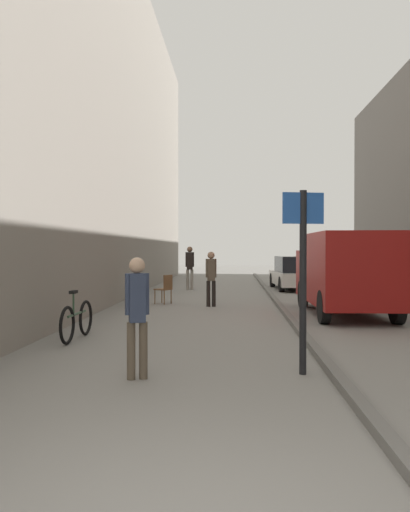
{
  "coord_description": "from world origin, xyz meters",
  "views": [
    {
      "loc": [
        0.2,
        -2.74,
        1.77
      ],
      "look_at": [
        -0.67,
        12.49,
        1.56
      ],
      "focal_mm": 36.0,
      "sensor_mm": 36.0,
      "label": 1
    }
  ],
  "objects_px": {
    "parked_car": "(295,273)",
    "cafe_chair_near_window": "(138,288)",
    "delivery_van": "(345,271)",
    "bicycle_leaning": "(77,320)",
    "street_sign_post": "(303,265)",
    "pedestrian_far_crossing": "(211,275)",
    "pedestrian_mid_block": "(137,309)",
    "cafe_chair_by_doorway": "(165,287)",
    "pedestrian_main_foreground": "(190,265)"
  },
  "relations": [
    {
      "from": "delivery_van",
      "to": "parked_car",
      "type": "xyz_separation_m",
      "value": [
        -0.27,
        8.74,
        -0.47
      ]
    },
    {
      "from": "parked_car",
      "to": "cafe_chair_near_window",
      "type": "relative_size",
      "value": 4.57
    },
    {
      "from": "pedestrian_far_crossing",
      "to": "street_sign_post",
      "type": "relative_size",
      "value": 0.65
    },
    {
      "from": "bicycle_leaning",
      "to": "cafe_chair_by_doorway",
      "type": "relative_size",
      "value": 1.88
    },
    {
      "from": "pedestrian_far_crossing",
      "to": "bicycle_leaning",
      "type": "xyz_separation_m",
      "value": [
        -2.36,
        -5.91,
        -0.6
      ]
    },
    {
      "from": "bicycle_leaning",
      "to": "cafe_chair_by_doorway",
      "type": "height_order",
      "value": "bicycle_leaning"
    },
    {
      "from": "pedestrian_main_foreground",
      "to": "pedestrian_mid_block",
      "type": "relative_size",
      "value": 1.13
    },
    {
      "from": "pedestrian_far_crossing",
      "to": "delivery_van",
      "type": "distance_m",
      "value": 4.1
    },
    {
      "from": "pedestrian_main_foreground",
      "to": "parked_car",
      "type": "xyz_separation_m",
      "value": [
        4.61,
        0.53,
        -0.37
      ]
    },
    {
      "from": "pedestrian_far_crossing",
      "to": "parked_car",
      "type": "height_order",
      "value": "pedestrian_far_crossing"
    },
    {
      "from": "pedestrian_mid_block",
      "to": "bicycle_leaning",
      "type": "bearing_deg",
      "value": 103.78
    },
    {
      "from": "cafe_chair_by_doorway",
      "to": "parked_car",
      "type": "bearing_deg",
      "value": -9.3
    },
    {
      "from": "pedestrian_far_crossing",
      "to": "delivery_van",
      "type": "relative_size",
      "value": 0.34
    },
    {
      "from": "delivery_van",
      "to": "cafe_chair_by_doorway",
      "type": "bearing_deg",
      "value": 153.73
    },
    {
      "from": "delivery_van",
      "to": "cafe_chair_near_window",
      "type": "bearing_deg",
      "value": 161.2
    },
    {
      "from": "bicycle_leaning",
      "to": "cafe_chair_by_doorway",
      "type": "bearing_deg",
      "value": 84.96
    },
    {
      "from": "bicycle_leaning",
      "to": "cafe_chair_near_window",
      "type": "relative_size",
      "value": 1.88
    },
    {
      "from": "street_sign_post",
      "to": "cafe_chair_near_window",
      "type": "height_order",
      "value": "street_sign_post"
    },
    {
      "from": "pedestrian_main_foreground",
      "to": "parked_car",
      "type": "relative_size",
      "value": 0.44
    },
    {
      "from": "street_sign_post",
      "to": "cafe_chair_near_window",
      "type": "relative_size",
      "value": 2.77
    },
    {
      "from": "pedestrian_mid_block",
      "to": "street_sign_post",
      "type": "xyz_separation_m",
      "value": [
        2.29,
        0.41,
        0.59
      ]
    },
    {
      "from": "pedestrian_far_crossing",
      "to": "cafe_chair_by_doorway",
      "type": "height_order",
      "value": "pedestrian_far_crossing"
    },
    {
      "from": "pedestrian_far_crossing",
      "to": "bicycle_leaning",
      "type": "height_order",
      "value": "pedestrian_far_crossing"
    },
    {
      "from": "pedestrian_far_crossing",
      "to": "street_sign_post",
      "type": "bearing_deg",
      "value": -89.07
    },
    {
      "from": "cafe_chair_by_doorway",
      "to": "pedestrian_mid_block",
      "type": "bearing_deg",
      "value": -145.71
    },
    {
      "from": "delivery_van",
      "to": "parked_car",
      "type": "relative_size",
      "value": 1.17
    },
    {
      "from": "pedestrian_main_foreground",
      "to": "delivery_van",
      "type": "height_order",
      "value": "delivery_van"
    },
    {
      "from": "pedestrian_main_foreground",
      "to": "bicycle_leaning",
      "type": "height_order",
      "value": "pedestrian_main_foreground"
    },
    {
      "from": "cafe_chair_near_window",
      "to": "parked_car",
      "type": "bearing_deg",
      "value": -71.39
    },
    {
      "from": "pedestrian_main_foreground",
      "to": "street_sign_post",
      "type": "distance_m",
      "value": 15.12
    },
    {
      "from": "pedestrian_far_crossing",
      "to": "street_sign_post",
      "type": "xyz_separation_m",
      "value": [
        1.68,
        -8.43,
        0.57
      ]
    },
    {
      "from": "delivery_van",
      "to": "bicycle_leaning",
      "type": "bearing_deg",
      "value": -146.37
    },
    {
      "from": "cafe_chair_by_doorway",
      "to": "cafe_chair_near_window",
      "type": "bearing_deg",
      "value": 153.43
    },
    {
      "from": "pedestrian_main_foreground",
      "to": "parked_car",
      "type": "height_order",
      "value": "pedestrian_main_foreground"
    },
    {
      "from": "pedestrian_mid_block",
      "to": "bicycle_leaning",
      "type": "xyz_separation_m",
      "value": [
        -1.75,
        2.93,
        -0.58
      ]
    },
    {
      "from": "bicycle_leaning",
      "to": "street_sign_post",
      "type": "bearing_deg",
      "value": -29.75
    },
    {
      "from": "street_sign_post",
      "to": "parked_car",
      "type": "bearing_deg",
      "value": -108.46
    },
    {
      "from": "parked_car",
      "to": "bicycle_leaning",
      "type": "relative_size",
      "value": 2.42
    },
    {
      "from": "pedestrian_far_crossing",
      "to": "parked_car",
      "type": "xyz_separation_m",
      "value": [
        3.4,
        6.93,
        -0.26
      ]
    },
    {
      "from": "pedestrian_mid_block",
      "to": "delivery_van",
      "type": "relative_size",
      "value": 0.33
    },
    {
      "from": "delivery_van",
      "to": "street_sign_post",
      "type": "height_order",
      "value": "street_sign_post"
    },
    {
      "from": "parked_car",
      "to": "cafe_chair_by_doorway",
      "type": "xyz_separation_m",
      "value": [
        -4.91,
        -6.25,
        -0.17
      ]
    },
    {
      "from": "pedestrian_far_crossing",
      "to": "street_sign_post",
      "type": "height_order",
      "value": "street_sign_post"
    },
    {
      "from": "delivery_van",
      "to": "street_sign_post",
      "type": "relative_size",
      "value": 1.92
    },
    {
      "from": "pedestrian_main_foreground",
      "to": "delivery_van",
      "type": "relative_size",
      "value": 0.38
    },
    {
      "from": "pedestrian_main_foreground",
      "to": "cafe_chair_by_doorway",
      "type": "relative_size",
      "value": 2.0
    },
    {
      "from": "pedestrian_far_crossing",
      "to": "cafe_chair_by_doorway",
      "type": "bearing_deg",
      "value": 145.39
    },
    {
      "from": "street_sign_post",
      "to": "cafe_chair_by_doorway",
      "type": "bearing_deg",
      "value": -82.78
    },
    {
      "from": "bicycle_leaning",
      "to": "cafe_chair_near_window",
      "type": "height_order",
      "value": "bicycle_leaning"
    },
    {
      "from": "pedestrian_mid_block",
      "to": "cafe_chair_by_doorway",
      "type": "bearing_deg",
      "value": 78.38
    }
  ]
}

